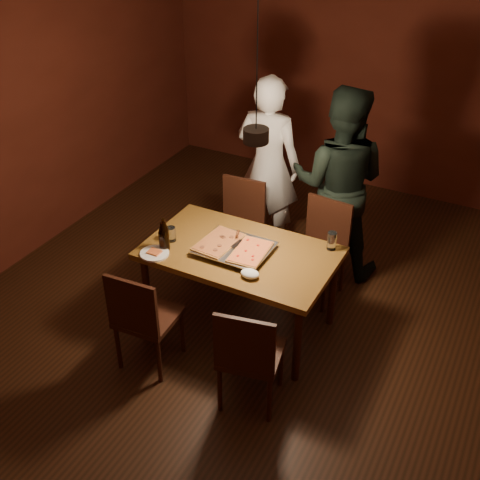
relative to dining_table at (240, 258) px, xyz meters
The scene contains 19 objects.
room_shell 0.74m from the dining_table, ahead, with size 6.00×6.00×6.00m.
dining_table is the anchor object (origin of this frame).
chair_far_left 0.88m from the dining_table, 118.01° to the left, with size 0.45×0.45×0.49m.
chair_far_right 0.88m from the dining_table, 61.73° to the left, with size 0.46×0.46×0.49m.
chair_near_left 0.90m from the dining_table, 117.62° to the right, with size 0.45×0.45×0.49m.
chair_near_right 0.91m from the dining_table, 58.65° to the right, with size 0.50×0.50×0.49m.
pizza_tray 0.11m from the dining_table, 126.94° to the right, with size 0.55×0.45×0.05m, color silver.
pizza_meat 0.22m from the dining_table, 166.03° to the right, with size 0.26×0.41×0.02m, color maroon.
pizza_cheese 0.18m from the dining_table, 22.72° to the right, with size 0.25×0.39×0.02m, color gold.
spatula 0.14m from the dining_table, behind, with size 0.09×0.24×0.04m, color silver, non-canonical shape.
beer_bottle_a 0.63m from the dining_table, 154.86° to the right, with size 0.07×0.07×0.27m.
beer_bottle_b 0.64m from the dining_table, 154.90° to the right, with size 0.06×0.06×0.24m.
water_glass_left 0.59m from the dining_table, 167.29° to the right, with size 0.08×0.08×0.12m, color silver.
water_glass_right 0.74m from the dining_table, 29.81° to the left, with size 0.07×0.07×0.15m, color silver.
plate_slice 0.67m from the dining_table, 147.90° to the right, with size 0.23×0.23×0.03m.
napkin 0.37m from the dining_table, 50.41° to the right, with size 0.14×0.11×0.06m, color white.
diner_white 1.33m from the dining_table, 105.82° to the left, with size 0.64×0.42×1.75m, color silver.
diner_dark 1.26m from the dining_table, 72.16° to the left, with size 0.87×0.68×1.80m, color black.
pendant_lamp 1.09m from the dining_table, ahead, with size 0.18×0.18×1.10m.
Camera 1 is at (1.70, -3.47, 3.38)m, focal length 45.00 mm.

